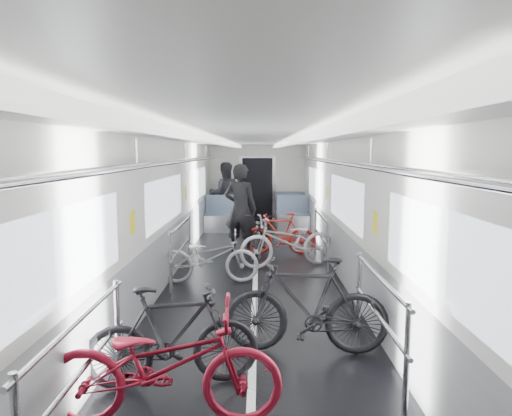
# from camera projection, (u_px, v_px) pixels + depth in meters

# --- Properties ---
(car_shell) EXTENTS (3.02, 14.01, 2.41)m
(car_shell) POSITION_uv_depth(u_px,v_px,m) (256.00, 205.00, 9.30)
(car_shell) COLOR black
(car_shell) RESTS_ON ground
(bike_left_near) EXTENTS (1.94, 0.74, 1.00)m
(bike_left_near) POSITION_uv_depth(u_px,v_px,m) (164.00, 365.00, 3.66)
(bike_left_near) COLOR maroon
(bike_left_near) RESTS_ON floor
(bike_left_mid) EXTENTS (1.68, 0.73, 0.98)m
(bike_left_mid) POSITION_uv_depth(u_px,v_px,m) (173.00, 336.00, 4.26)
(bike_left_mid) COLOR black
(bike_left_mid) RESTS_ON floor
(bike_left_far) EXTENTS (1.70, 0.68, 0.88)m
(bike_left_far) POSITION_uv_depth(u_px,v_px,m) (209.00, 257.00, 7.68)
(bike_left_far) COLOR #A3A2A7
(bike_left_far) RESTS_ON floor
(bike_right_near) EXTENTS (1.82, 0.64, 1.08)m
(bike_right_near) POSITION_uv_depth(u_px,v_px,m) (306.00, 305.00, 4.97)
(bike_right_near) COLOR black
(bike_right_near) RESTS_ON floor
(bike_right_mid) EXTENTS (2.02, 1.17, 1.01)m
(bike_right_mid) POSITION_uv_depth(u_px,v_px,m) (289.00, 241.00, 8.71)
(bike_right_mid) COLOR #BABBBF
(bike_right_mid) RESTS_ON floor
(bike_right_far) EXTENTS (1.53, 0.51, 0.91)m
(bike_right_far) POSITION_uv_depth(u_px,v_px,m) (280.00, 234.00, 9.80)
(bike_right_far) COLOR red
(bike_right_far) RESTS_ON floor
(bike_aisle) EXTENTS (0.85, 1.84, 0.93)m
(bike_aisle) POSITION_uv_depth(u_px,v_px,m) (263.00, 234.00, 9.70)
(bike_aisle) COLOR black
(bike_aisle) RESTS_ON floor
(person_standing) EXTENTS (0.82, 0.65, 1.96)m
(person_standing) POSITION_uv_depth(u_px,v_px,m) (240.00, 209.00, 9.74)
(person_standing) COLOR black
(person_standing) RESTS_ON floor
(person_seated) EXTENTS (1.00, 0.83, 1.89)m
(person_seated) POSITION_uv_depth(u_px,v_px,m) (225.00, 194.00, 13.55)
(person_seated) COLOR #28272D
(person_seated) RESTS_ON floor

